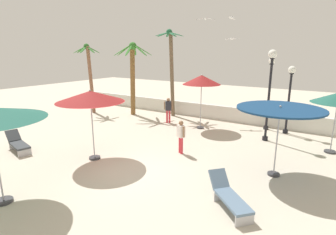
{
  "coord_description": "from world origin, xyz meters",
  "views": [
    {
      "loc": [
        6.79,
        -7.14,
        4.48
      ],
      "look_at": [
        0.0,
        3.31,
        1.4
      ],
      "focal_mm": 28.49,
      "sensor_mm": 36.0,
      "label": 1
    }
  ],
  "objects_px": {
    "lamp_post_1": "(290,90)",
    "seagull_2": "(205,19)",
    "guest_0": "(168,108)",
    "seagull_1": "(232,39)",
    "lounge_chair_1": "(229,195)",
    "guest_1": "(181,134)",
    "patio_umbrella_1": "(90,97)",
    "palm_tree_2": "(89,70)",
    "seagull_0": "(232,18)",
    "patio_umbrella_0": "(280,111)",
    "patio_umbrella_2": "(202,80)",
    "lamp_post_2": "(270,81)",
    "palm_tree_0": "(133,71)",
    "lounge_chair_0": "(18,143)",
    "palm_tree_1": "(171,63)",
    "lamp_post_0": "(270,87)"
  },
  "relations": [
    {
      "from": "guest_1",
      "to": "guest_0",
      "type": "bearing_deg",
      "value": 129.05
    },
    {
      "from": "patio_umbrella_0",
      "to": "guest_0",
      "type": "relative_size",
      "value": 1.83
    },
    {
      "from": "seagull_0",
      "to": "seagull_1",
      "type": "xyz_separation_m",
      "value": [
        0.19,
        -0.16,
        -1.38
      ]
    },
    {
      "from": "patio_umbrella_2",
      "to": "seagull_2",
      "type": "distance_m",
      "value": 4.61
    },
    {
      "from": "patio_umbrella_2",
      "to": "lamp_post_2",
      "type": "distance_m",
      "value": 3.85
    },
    {
      "from": "palm_tree_2",
      "to": "lounge_chair_0",
      "type": "height_order",
      "value": "palm_tree_2"
    },
    {
      "from": "seagull_0",
      "to": "palm_tree_0",
      "type": "bearing_deg",
      "value": -145.04
    },
    {
      "from": "lounge_chair_0",
      "to": "lounge_chair_1",
      "type": "xyz_separation_m",
      "value": [
        9.83,
        0.9,
        -0.01
      ]
    },
    {
      "from": "patio_umbrella_1",
      "to": "lamp_post_1",
      "type": "bearing_deg",
      "value": 53.82
    },
    {
      "from": "guest_1",
      "to": "lamp_post_1",
      "type": "bearing_deg",
      "value": 59.95
    },
    {
      "from": "palm_tree_1",
      "to": "patio_umbrella_2",
      "type": "bearing_deg",
      "value": -29.65
    },
    {
      "from": "lamp_post_1",
      "to": "palm_tree_2",
      "type": "bearing_deg",
      "value": -170.31
    },
    {
      "from": "guest_0",
      "to": "seagull_1",
      "type": "bearing_deg",
      "value": 60.91
    },
    {
      "from": "patio_umbrella_0",
      "to": "lamp_post_1",
      "type": "relative_size",
      "value": 0.8
    },
    {
      "from": "seagull_0",
      "to": "patio_umbrella_0",
      "type": "bearing_deg",
      "value": -59.19
    },
    {
      "from": "patio_umbrella_1",
      "to": "seagull_1",
      "type": "distance_m",
      "value": 11.55
    },
    {
      "from": "lamp_post_0",
      "to": "seagull_1",
      "type": "relative_size",
      "value": 3.3
    },
    {
      "from": "lamp_post_0",
      "to": "lounge_chair_1",
      "type": "distance_m",
      "value": 9.38
    },
    {
      "from": "patio_umbrella_0",
      "to": "seagull_2",
      "type": "xyz_separation_m",
      "value": [
        -6.22,
        6.76,
        4.09
      ]
    },
    {
      "from": "lamp_post_0",
      "to": "lamp_post_2",
      "type": "bearing_deg",
      "value": -77.67
    },
    {
      "from": "guest_0",
      "to": "seagull_1",
      "type": "xyz_separation_m",
      "value": [
        2.42,
        4.34,
        4.37
      ]
    },
    {
      "from": "guest_1",
      "to": "palm_tree_2",
      "type": "bearing_deg",
      "value": 160.01
    },
    {
      "from": "lounge_chair_1",
      "to": "guest_0",
      "type": "height_order",
      "value": "guest_0"
    },
    {
      "from": "palm_tree_1",
      "to": "lamp_post_2",
      "type": "height_order",
      "value": "palm_tree_1"
    },
    {
      "from": "lamp_post_1",
      "to": "guest_0",
      "type": "xyz_separation_m",
      "value": [
        -6.79,
        -1.73,
        -1.46
      ]
    },
    {
      "from": "lamp_post_2",
      "to": "patio_umbrella_0",
      "type": "bearing_deg",
      "value": -72.26
    },
    {
      "from": "lounge_chair_0",
      "to": "seagull_2",
      "type": "xyz_separation_m",
      "value": [
        4.26,
        10.61,
        6.15
      ]
    },
    {
      "from": "patio_umbrella_2",
      "to": "patio_umbrella_0",
      "type": "bearing_deg",
      "value": -39.25
    },
    {
      "from": "palm_tree_2",
      "to": "lounge_chair_0",
      "type": "xyz_separation_m",
      "value": [
        3.49,
        -7.49,
        -2.75
      ]
    },
    {
      "from": "lamp_post_1",
      "to": "seagull_2",
      "type": "distance_m",
      "value": 6.99
    },
    {
      "from": "guest_1",
      "to": "seagull_0",
      "type": "bearing_deg",
      "value": 97.56
    },
    {
      "from": "lamp_post_2",
      "to": "lounge_chair_1",
      "type": "bearing_deg",
      "value": -84.9
    },
    {
      "from": "patio_umbrella_1",
      "to": "palm_tree_2",
      "type": "height_order",
      "value": "palm_tree_2"
    },
    {
      "from": "lamp_post_1",
      "to": "guest_1",
      "type": "relative_size",
      "value": 2.45
    },
    {
      "from": "lounge_chair_1",
      "to": "patio_umbrella_2",
      "type": "bearing_deg",
      "value": 122.01
    },
    {
      "from": "palm_tree_2",
      "to": "seagull_1",
      "type": "xyz_separation_m",
      "value": [
        8.98,
        4.89,
        2.21
      ]
    },
    {
      "from": "patio_umbrella_2",
      "to": "guest_0",
      "type": "distance_m",
      "value": 2.99
    },
    {
      "from": "seagull_0",
      "to": "guest_1",
      "type": "bearing_deg",
      "value": -82.44
    },
    {
      "from": "lamp_post_0",
      "to": "seagull_2",
      "type": "bearing_deg",
      "value": 171.78
    },
    {
      "from": "palm_tree_0",
      "to": "seagull_1",
      "type": "distance_m",
      "value": 7.25
    },
    {
      "from": "palm_tree_1",
      "to": "palm_tree_2",
      "type": "bearing_deg",
      "value": -156.69
    },
    {
      "from": "patio_umbrella_1",
      "to": "guest_1",
      "type": "distance_m",
      "value": 4.2
    },
    {
      "from": "lounge_chair_0",
      "to": "patio_umbrella_2",
      "type": "bearing_deg",
      "value": 56.23
    },
    {
      "from": "palm_tree_0",
      "to": "lamp_post_0",
      "type": "height_order",
      "value": "palm_tree_0"
    },
    {
      "from": "patio_umbrella_0",
      "to": "patio_umbrella_2",
      "type": "height_order",
      "value": "patio_umbrella_2"
    },
    {
      "from": "lamp_post_1",
      "to": "seagull_2",
      "type": "height_order",
      "value": "seagull_2"
    },
    {
      "from": "patio_umbrella_2",
      "to": "seagull_2",
      "type": "xyz_separation_m",
      "value": [
        -1.11,
        2.58,
        3.65
      ]
    },
    {
      "from": "seagull_1",
      "to": "guest_1",
      "type": "bearing_deg",
      "value": -83.56
    },
    {
      "from": "palm_tree_2",
      "to": "lounge_chair_1",
      "type": "distance_m",
      "value": 15.11
    },
    {
      "from": "lounge_chair_0",
      "to": "seagull_0",
      "type": "xyz_separation_m",
      "value": [
        5.3,
        12.54,
        6.34
      ]
    }
  ]
}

